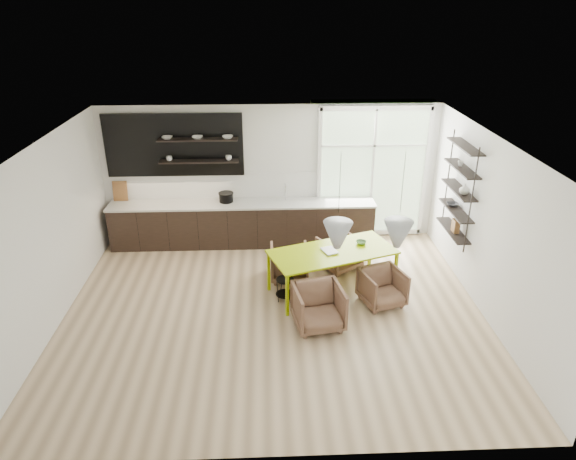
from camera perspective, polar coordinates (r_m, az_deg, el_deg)
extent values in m
cube|color=beige|center=(8.80, -1.57, -9.08)|extent=(7.00, 6.00, 0.01)
cube|color=white|center=(10.87, -1.95, 6.27)|extent=(7.00, 0.02, 2.90)
cube|color=white|center=(8.77, -25.20, -0.85)|extent=(0.02, 6.00, 2.90)
cube|color=white|center=(8.84, 21.64, -0.02)|extent=(0.02, 6.00, 2.90)
cube|color=white|center=(7.58, -1.82, 9.50)|extent=(7.00, 6.00, 0.01)
cube|color=#B2D1A5|center=(11.07, 9.32, 6.29)|extent=(2.20, 0.02, 2.70)
cube|color=white|center=(11.04, 9.35, 6.24)|extent=(2.30, 0.08, 2.80)
cone|color=#B1B9BE|center=(7.61, 5.53, -0.58)|extent=(0.44, 0.44, 0.42)
cone|color=#B1B9BE|center=(7.78, 12.10, -0.44)|extent=(0.44, 0.44, 0.42)
cylinder|color=black|center=(7.31, 5.78, 5.14)|extent=(0.01, 0.01, 0.89)
cylinder|color=black|center=(7.49, 12.65, 5.14)|extent=(0.01, 0.01, 0.89)
cube|color=black|center=(10.93, -5.00, 0.67)|extent=(5.50, 0.65, 0.90)
cube|color=silver|center=(10.75, -5.09, 2.96)|extent=(5.54, 0.69, 0.04)
cube|color=white|center=(10.95, -5.08, 4.94)|extent=(5.50, 0.02, 0.55)
cube|color=black|center=(10.81, -12.53, 9.19)|extent=(2.80, 0.06, 1.30)
cube|color=black|center=(10.56, -10.01, 9.88)|extent=(1.60, 0.28, 0.03)
cube|color=black|center=(10.68, -9.84, 7.55)|extent=(1.60, 0.28, 0.03)
cube|color=olive|center=(11.30, -18.15, 4.14)|extent=(0.30, 0.10, 0.42)
cylinder|color=silver|center=(10.76, -0.31, 4.23)|extent=(0.02, 0.02, 0.40)
imported|color=white|center=(10.64, -13.28, 9.95)|extent=(0.22, 0.22, 0.05)
imported|color=white|center=(10.55, -10.03, 10.10)|extent=(0.22, 0.22, 0.05)
imported|color=white|center=(10.49, -6.73, 10.22)|extent=(0.22, 0.22, 0.05)
imported|color=white|center=(10.75, -13.06, 7.75)|extent=(0.12, 0.12, 0.10)
imported|color=white|center=(10.60, -6.61, 7.98)|extent=(0.12, 0.12, 0.10)
cylinder|color=black|center=(10.79, -6.89, 3.58)|extent=(0.29, 0.29, 0.18)
cube|color=black|center=(9.20, 19.68, 2.94)|extent=(0.02, 0.02, 1.90)
cube|color=black|center=(10.25, 17.35, 5.45)|extent=(0.02, 0.02, 1.90)
cube|color=black|center=(10.01, 17.85, -0.02)|extent=(0.26, 1.20, 0.02)
cube|color=black|center=(9.86, 18.14, 2.09)|extent=(0.26, 1.20, 0.02)
cube|color=black|center=(9.72, 18.45, 4.27)|extent=(0.26, 1.20, 0.02)
cube|color=black|center=(9.59, 18.77, 6.50)|extent=(0.26, 1.20, 0.03)
cube|color=black|center=(9.48, 19.10, 8.79)|extent=(0.26, 1.20, 0.03)
imported|color=white|center=(9.46, 19.04, 4.34)|extent=(0.18, 0.18, 0.19)
imported|color=#333338|center=(10.01, 17.80, 2.74)|extent=(0.22, 0.22, 0.05)
imported|color=white|center=(9.67, 18.62, 7.02)|extent=(0.10, 0.10, 0.09)
cube|color=olive|center=(9.87, 18.13, 0.43)|extent=(0.10, 0.18, 0.24)
cube|color=#9BBA02|center=(9.03, 4.99, -2.44)|extent=(2.38, 1.66, 0.03)
cube|color=#9BBA02|center=(8.49, -0.08, -7.32)|extent=(0.06, 0.06, 0.76)
cube|color=#9BBA02|center=(9.20, -2.16, -4.61)|extent=(0.06, 0.06, 0.76)
cube|color=#9BBA02|center=(9.37, 11.84, -4.61)|extent=(0.06, 0.06, 0.76)
cube|color=#9BBA02|center=(10.02, 9.09, -2.35)|extent=(0.06, 0.06, 0.76)
imported|color=brown|center=(9.62, 0.11, -3.61)|extent=(0.69, 0.71, 0.64)
imported|color=brown|center=(10.02, 5.70, -2.50)|extent=(0.97, 0.97, 0.65)
imported|color=brown|center=(8.28, 3.39, -8.52)|extent=(0.88, 0.90, 0.71)
imported|color=brown|center=(8.99, 10.44, -6.29)|extent=(0.86, 0.87, 0.63)
cylinder|color=black|center=(8.90, -0.34, -5.54)|extent=(0.31, 0.31, 0.02)
cylinder|color=black|center=(9.05, -0.33, -7.11)|extent=(0.33, 0.33, 0.01)
cylinder|color=black|center=(9.06, 0.48, -6.43)|extent=(0.01, 0.01, 0.40)
cylinder|color=black|center=(9.11, -0.74, -6.23)|extent=(0.01, 0.01, 0.40)
cylinder|color=black|center=(8.95, -1.16, -6.86)|extent=(0.01, 0.01, 0.40)
cylinder|color=black|center=(8.89, 0.09, -7.07)|extent=(0.01, 0.01, 0.40)
imported|color=white|center=(8.95, 3.98, -2.45)|extent=(0.32, 0.36, 0.03)
imported|color=#5B884E|center=(9.32, 8.13, -1.39)|extent=(0.19, 0.19, 0.06)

